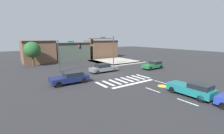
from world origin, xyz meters
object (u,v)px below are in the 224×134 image
car_green (153,65)px  car_teal (192,89)px  traffic_signal_northwest (69,50)px  roadside_tree (32,50)px  traffic_signal_northeast (105,46)px  car_navy (70,78)px  car_gray (103,68)px

car_green → car_teal: (-7.78, -11.46, 0.02)m
traffic_signal_northwest → roadside_tree: traffic_signal_northwest is taller
car_teal → roadside_tree: (-10.22, 26.93, 2.64)m
traffic_signal_northeast → roadside_tree: traffic_signal_northeast is taller
car_teal → traffic_signal_northeast: bearing=-5.1°
car_navy → roadside_tree: (-1.90, 15.79, 2.63)m
traffic_signal_northwest → traffic_signal_northeast: size_ratio=0.87×
car_green → car_teal: size_ratio=0.95×
car_gray → car_navy: (-6.91, -3.20, 0.02)m
car_gray → roadside_tree: size_ratio=0.95×
traffic_signal_northwest → car_navy: 8.34m
car_green → car_navy: 16.11m
car_teal → car_gray: bearing=5.6°
traffic_signal_northwest → car_green: 15.51m
car_gray → traffic_signal_northeast: bearing=54.7°
traffic_signal_northeast → car_navy: bearing=37.0°
traffic_signal_northwest → car_gray: bearing=-44.1°
traffic_signal_northeast → car_navy: size_ratio=1.32×
car_teal → car_navy: car_teal is taller
traffic_signal_northwest → car_navy: traffic_signal_northwest is taller
traffic_signal_northwest → traffic_signal_northeast: bearing=1.2°
car_teal → roadside_tree: 28.93m
traffic_signal_northwest → traffic_signal_northeast: 7.38m
traffic_signal_northeast → roadside_tree: size_ratio=1.23×
traffic_signal_northwest → car_teal: traffic_signal_northwest is taller
car_gray → car_navy: bearing=-155.2°
traffic_signal_northwest → car_gray: 6.67m
traffic_signal_northeast → car_gray: size_ratio=1.30×
car_gray → car_green: 9.63m
car_green → roadside_tree: size_ratio=0.83×
traffic_signal_northwest → roadside_tree: size_ratio=1.07×
car_gray → roadside_tree: bearing=125.0°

